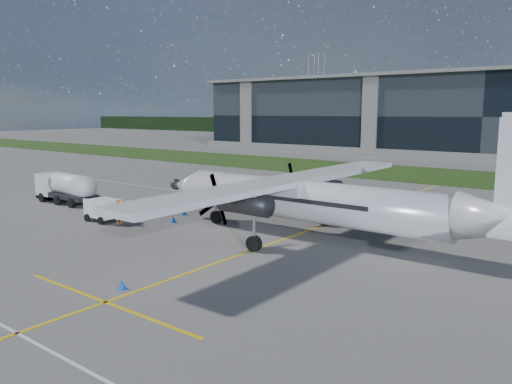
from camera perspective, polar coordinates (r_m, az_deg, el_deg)
ground at (r=62.93m, az=17.61°, el=1.07°), size 400.00×400.00×0.00m
grass_strip at (r=70.44m, az=19.87°, el=1.79°), size 400.00×18.00×0.04m
terminal_building at (r=100.90m, az=25.79°, el=7.76°), size 120.00×20.00×15.00m
pylon_west at (r=196.80m, az=6.84°, el=11.04°), size 9.00×4.60×30.00m
yellow_taxiway_centerline at (r=34.98m, az=5.04°, el=-4.75°), size 0.20×70.00×0.01m
turboprop_aircraft at (r=32.13m, az=7.34°, el=1.60°), size 27.08×28.08×8.42m
fuel_tanker_truck at (r=49.75m, az=-21.18°, el=0.45°), size 7.41×2.41×2.78m
baggage_tug at (r=40.37m, az=-17.13°, el=-1.98°), size 2.93×1.76×1.76m
ground_crew_person at (r=38.87m, az=-15.36°, el=-2.04°), size 0.76×0.96×2.13m
safety_cone_nose_port at (r=38.79m, az=-9.41°, el=-3.08°), size 0.36×0.36×0.50m
safety_cone_fwd at (r=42.07m, az=-11.30°, el=-2.18°), size 0.36×0.36×0.50m
safety_cone_nose_stbd at (r=41.47m, az=-8.22°, el=-2.26°), size 0.36×0.36×0.50m
safety_cone_portwing at (r=25.11m, az=-15.07°, el=-10.10°), size 0.36×0.36×0.50m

